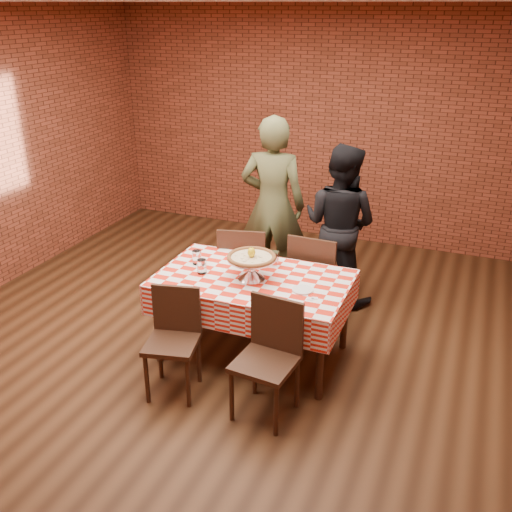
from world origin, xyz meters
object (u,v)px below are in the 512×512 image
object	(u,v)px
table	(253,317)
condiment_caddy	(273,258)
chair_far_left	(245,268)
diner_olive	(273,205)
pizza_stand	(252,268)
water_glass_right	(197,257)
water_glass_left	(202,266)
pizza	(251,258)
chair_near_right	(265,363)
chair_near_left	(172,345)
diner_black	(340,224)
chair_far_right	(317,277)

from	to	relation	value
table	condiment_caddy	bearing A→B (deg)	77.00
chair_far_left	diner_olive	xyz separation A→B (m)	(0.06, 0.61, 0.47)
pizza_stand	water_glass_right	distance (m)	0.57
condiment_caddy	diner_olive	distance (m)	1.11
water_glass_left	pizza	bearing A→B (deg)	8.62
chair_near_right	chair_far_left	distance (m)	1.65
water_glass_left	diner_olive	world-z (taller)	diner_olive
pizza	chair_near_left	size ratio (longest dim) A/B	0.47
water_glass_right	chair_near_left	distance (m)	0.93
table	water_glass_right	size ratio (longest dim) A/B	12.77
chair_near_left	diner_black	xyz separation A→B (m)	(0.78, 2.09, 0.39)
pizza_stand	condiment_caddy	bearing A→B (deg)	76.80
table	chair_far_left	distance (m)	0.83
table	diner_olive	world-z (taller)	diner_olive
pizza	chair_far_right	xyz separation A→B (m)	(0.35, 0.81, -0.48)
chair_near_left	diner_olive	bearing A→B (deg)	75.69
condiment_caddy	diner_black	size ratio (longest dim) A/B	0.08
table	chair_far_left	world-z (taller)	chair_far_left
chair_far_right	diner_black	distance (m)	0.66
pizza	chair_far_right	world-z (taller)	pizza
pizza_stand	condiment_caddy	world-z (taller)	pizza_stand
water_glass_right	chair_far_right	size ratio (longest dim) A/B	0.13
chair_far_left	diner_olive	distance (m)	0.77
diner_olive	condiment_caddy	bearing A→B (deg)	103.04
condiment_caddy	chair_near_right	size ratio (longest dim) A/B	0.14
condiment_caddy	diner_olive	bearing A→B (deg)	104.28
pizza_stand	chair_near_right	size ratio (longest dim) A/B	0.46
pizza	diner_black	world-z (taller)	diner_black
pizza	chair_near_right	bearing A→B (deg)	-60.59
chair_far_left	chair_near_right	bearing A→B (deg)	104.40
water_glass_left	condiment_caddy	world-z (taller)	condiment_caddy
pizza	table	bearing A→B (deg)	73.29
pizza_stand	chair_far_left	xyz separation A→B (m)	(-0.38, 0.75, -0.38)
pizza_stand	chair_near_right	distance (m)	0.90
diner_olive	chair_near_left	bearing A→B (deg)	80.64
pizza	diner_black	size ratio (longest dim) A/B	0.25
pizza_stand	pizza	world-z (taller)	pizza
water_glass_left	chair_far_right	distance (m)	1.23
pizza	condiment_caddy	xyz separation A→B (m)	(0.08, 0.32, -0.13)
table	chair_far_left	size ratio (longest dim) A/B	1.70
chair_near_right	pizza	bearing A→B (deg)	125.09
pizza	condiment_caddy	bearing A→B (deg)	76.80
pizza	pizza_stand	bearing A→B (deg)	0.00
water_glass_right	chair_far_left	bearing A→B (deg)	74.39
pizza_stand	diner_black	world-z (taller)	diner_black
pizza	condiment_caddy	size ratio (longest dim) A/B	3.21
water_glass_right	diner_olive	bearing A→B (deg)	78.93
chair_near_left	diner_black	bearing A→B (deg)	56.82
pizza	chair_far_right	bearing A→B (deg)	66.99
table	pizza	xyz separation A→B (m)	(-0.01, -0.02, 0.57)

